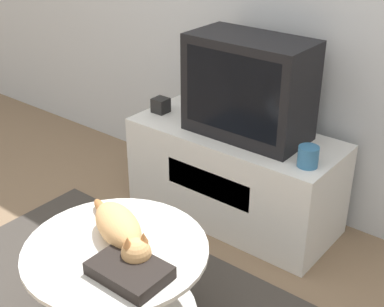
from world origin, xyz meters
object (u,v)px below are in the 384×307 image
at_px(dvd_box, 130,270).
at_px(cat, 121,230).
at_px(tv, 249,87).
at_px(speaker, 161,105).

relative_size(dvd_box, cat, 0.57).
height_order(tv, speaker, tv).
height_order(speaker, dvd_box, speaker).
xyz_separation_m(dvd_box, cat, (-0.16, 0.12, 0.04)).
bearing_deg(tv, cat, -84.54).
height_order(tv, cat, tv).
relative_size(tv, cat, 1.30).
bearing_deg(dvd_box, tv, 102.91).
distance_m(speaker, dvd_box, 1.36).
distance_m(tv, speaker, 0.59).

